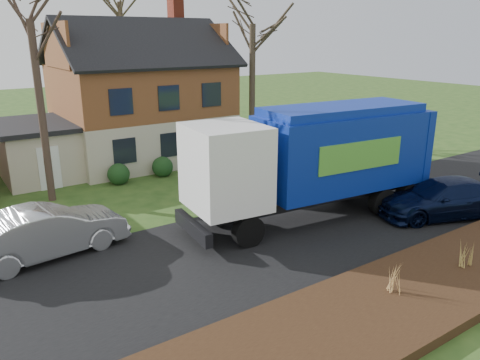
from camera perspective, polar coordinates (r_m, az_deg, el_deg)
ground at (r=16.65m, az=1.31°, el=-8.16°), size 120.00×120.00×0.00m
road at (r=16.64m, az=1.31°, el=-8.13°), size 80.00×7.00×0.02m
mulch_verge at (r=13.18m, az=15.34°, el=-15.49°), size 80.00×3.50×0.30m
main_house at (r=28.24m, az=-12.94°, el=10.48°), size 12.95×8.95×9.26m
garbage_truck at (r=18.78m, az=9.50°, el=2.99°), size 10.72×3.82×4.50m
silver_sedan at (r=17.00m, az=-22.42°, el=-5.83°), size 5.39×2.45×1.72m
navy_wagon at (r=20.81m, az=23.46°, el=-2.04°), size 5.81×4.04×1.56m
tree_front_east at (r=27.72m, az=1.57°, el=21.10°), size 3.99×3.99×11.09m
grass_clump_mid at (r=13.87m, az=18.33°, el=-11.16°), size 0.32×0.26×0.89m
grass_clump_east at (r=16.09m, az=25.61°, el=-7.92°), size 0.37×0.30×0.92m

